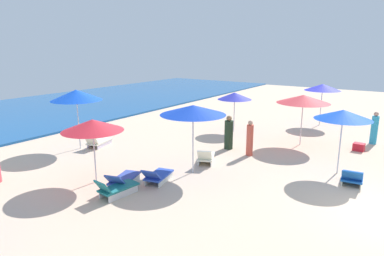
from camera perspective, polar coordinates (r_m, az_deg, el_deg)
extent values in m
cylinder|color=silver|center=(21.70, 20.94, 3.19)|extent=(0.05, 0.05, 2.10)
cone|color=#2E30D7|center=(21.53, 21.22, 6.44)|extent=(2.10, 2.10, 0.38)
cylinder|color=silver|center=(18.89, 7.12, 2.10)|extent=(0.05, 0.05, 1.81)
cone|color=#2C30B8|center=(18.70, 7.22, 5.40)|extent=(1.87, 1.87, 0.38)
cylinder|color=silver|center=(13.62, 23.70, -2.91)|extent=(0.05, 0.05, 2.07)
cone|color=blue|center=(13.35, 24.19, 2.08)|extent=(2.02, 2.02, 0.35)
cube|color=silver|center=(13.16, 26.67, -8.11)|extent=(1.01, 0.15, 0.19)
cube|color=silver|center=(13.16, 24.15, -7.83)|extent=(1.01, 0.15, 0.19)
cube|color=#1B5BB3|center=(13.11, 25.47, -7.46)|extent=(1.19, 0.80, 0.06)
cube|color=#1B5BB3|center=(12.57, 25.44, -7.37)|extent=(0.51, 0.69, 0.44)
cylinder|color=silver|center=(16.98, 18.01, 0.63)|extent=(0.05, 0.05, 2.04)
cone|color=#DA383F|center=(16.76, 18.32, 4.68)|extent=(2.48, 2.48, 0.39)
cylinder|color=silver|center=(16.37, -18.62, 0.52)|extent=(0.05, 0.05, 2.27)
cone|color=blue|center=(16.13, -18.99, 5.29)|extent=(2.28, 2.28, 0.48)
cube|color=silver|center=(16.66, -14.56, -2.67)|extent=(1.20, 0.38, 0.19)
cube|color=silver|center=(16.94, -16.07, -2.50)|extent=(1.20, 0.38, 0.19)
cube|color=#EBE4C6|center=(16.77, -15.35, -2.18)|extent=(1.49, 0.98, 0.06)
cube|color=#EBE4C6|center=(16.21, -16.61, -2.07)|extent=(0.42, 0.64, 0.43)
cylinder|color=silver|center=(12.17, -16.12, -4.70)|extent=(0.05, 0.05, 1.85)
cone|color=red|center=(11.88, -16.47, 0.46)|extent=(2.09, 2.09, 0.40)
cube|color=silver|center=(11.05, -11.47, -10.82)|extent=(1.15, 0.16, 0.23)
cube|color=silver|center=(11.41, -13.00, -10.11)|extent=(1.15, 0.16, 0.23)
cube|color=#1E7375|center=(11.17, -12.29, -9.77)|extent=(1.33, 0.70, 0.06)
cube|color=#1E7375|center=(10.78, -14.84, -9.64)|extent=(0.37, 0.57, 0.43)
cube|color=silver|center=(11.81, -10.21, -9.13)|extent=(1.19, 0.40, 0.23)
cube|color=silver|center=(12.04, -12.39, -8.79)|extent=(1.19, 0.40, 0.23)
cube|color=#3751AD|center=(11.87, -11.35, -8.31)|extent=(1.49, 0.98, 0.06)
cube|color=#3751AD|center=(11.29, -12.92, -8.55)|extent=(0.55, 0.66, 0.41)
cylinder|color=silver|center=(12.52, 0.17, -2.73)|extent=(0.05, 0.05, 2.23)
cone|color=#1139BE|center=(12.22, 0.17, 3.08)|extent=(2.42, 2.42, 0.35)
cube|color=silver|center=(11.98, -4.48, -8.68)|extent=(1.08, 0.28, 0.21)
cube|color=silver|center=(12.20, -6.71, -8.31)|extent=(1.08, 0.28, 0.21)
cube|color=blue|center=(12.04, -5.62, -7.90)|extent=(1.32, 0.87, 0.06)
cube|color=blue|center=(11.51, -6.91, -7.92)|extent=(0.55, 0.66, 0.43)
cube|color=silver|center=(13.91, 3.46, -5.42)|extent=(1.01, 0.49, 0.22)
cube|color=silver|center=(13.97, 1.41, -5.32)|extent=(1.01, 0.49, 0.22)
cube|color=#EDEDCE|center=(13.89, 2.44, -4.83)|extent=(1.35, 1.04, 0.06)
cube|color=#EDEDCE|center=(13.30, 2.15, -4.68)|extent=(0.52, 0.64, 0.47)
cylinder|color=#203221|center=(15.67, 6.22, -1.16)|extent=(0.42, 0.42, 1.33)
sphere|color=#966E4D|center=(15.49, 6.29, 1.64)|extent=(0.25, 0.25, 0.25)
cylinder|color=#D1513F|center=(14.84, 9.73, -2.05)|extent=(0.41, 0.41, 1.37)
sphere|color=tan|center=(14.65, 9.85, 0.87)|extent=(0.21, 0.21, 0.21)
cylinder|color=#2A99C8|center=(18.62, 28.43, -0.30)|extent=(0.44, 0.44, 1.38)
sphere|color=tan|center=(18.47, 28.71, 2.08)|extent=(0.22, 0.22, 0.22)
cube|color=red|center=(17.20, 26.36, -2.88)|extent=(0.43, 0.49, 0.35)
sphere|color=red|center=(24.81, 2.01, 3.16)|extent=(0.29, 0.29, 0.29)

